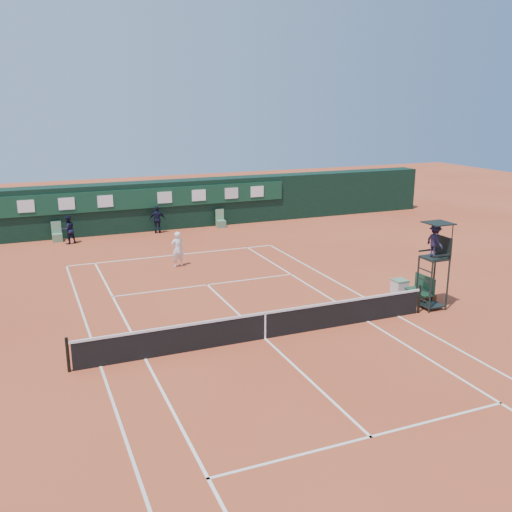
{
  "coord_description": "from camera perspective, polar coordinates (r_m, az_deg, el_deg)",
  "views": [
    {
      "loc": [
        -7.22,
        -16.53,
        7.82
      ],
      "look_at": [
        2.17,
        6.0,
        1.2
      ],
      "focal_mm": 40.0,
      "sensor_mm": 36.0,
      "label": 1
    }
  ],
  "objects": [
    {
      "name": "tennis_net",
      "position": [
        19.46,
        0.91,
        -6.89
      ],
      "size": [
        12.9,
        0.1,
        1.1
      ],
      "color": "black",
      "rests_on": "ground"
    },
    {
      "name": "player_bench",
      "position": [
        23.84,
        16.24,
        -3.09
      ],
      "size": [
        0.56,
        1.2,
        1.1
      ],
      "color": "#193F27",
      "rests_on": "ground"
    },
    {
      "name": "player",
      "position": [
        28.02,
        -7.87,
        0.68
      ],
      "size": [
        0.69,
        0.51,
        1.75
      ],
      "primitive_type": "imported",
      "rotation": [
        0.0,
        0.0,
        3.29
      ],
      "color": "white",
      "rests_on": "ground"
    },
    {
      "name": "ground",
      "position": [
        19.66,
        0.9,
        -8.27
      ],
      "size": [
        90.0,
        90.0,
        0.0
      ],
      "primitive_type": "plane",
      "color": "#C14E2D",
      "rests_on": "ground"
    },
    {
      "name": "linesman_chair_left",
      "position": [
        34.87,
        -19.26,
        1.89
      ],
      "size": [
        0.55,
        0.5,
        1.15
      ],
      "color": "#548159",
      "rests_on": "ground"
    },
    {
      "name": "linesman_chair_right",
      "position": [
        36.75,
        -3.55,
        3.37
      ],
      "size": [
        0.55,
        0.5,
        1.15
      ],
      "color": "#54805F",
      "rests_on": "ground"
    },
    {
      "name": "back_wall",
      "position": [
        36.55,
        -10.93,
        4.96
      ],
      "size": [
        40.0,
        1.65,
        3.0
      ],
      "color": "black",
      "rests_on": "ground"
    },
    {
      "name": "umpire_chair",
      "position": [
        22.74,
        17.48,
        0.83
      ],
      "size": [
        0.96,
        0.95,
        3.42
      ],
      "color": "black",
      "rests_on": "ground"
    },
    {
      "name": "court_lines",
      "position": [
        19.66,
        0.9,
        -8.25
      ],
      "size": [
        11.05,
        23.85,
        0.01
      ],
      "color": "white",
      "rests_on": "ground"
    },
    {
      "name": "tennis_ball",
      "position": [
        26.01,
        0.83,
        -2.24
      ],
      "size": [
        0.07,
        0.07,
        0.07
      ],
      "primitive_type": "sphere",
      "color": "gold",
      "rests_on": "ground"
    },
    {
      "name": "ball_kid_left",
      "position": [
        34.0,
        -18.26,
        2.52
      ],
      "size": [
        0.98,
        0.9,
        1.64
      ],
      "primitive_type": "imported",
      "rotation": [
        0.0,
        0.0,
        3.57
      ],
      "color": "black",
      "rests_on": "ground"
    },
    {
      "name": "cooler",
      "position": [
        24.63,
        14.17,
        -3.02
      ],
      "size": [
        0.57,
        0.57,
        0.65
      ],
      "color": "silver",
      "rests_on": "ground"
    },
    {
      "name": "ball_kid_right",
      "position": [
        35.47,
        -9.83,
        3.61
      ],
      "size": [
        1.06,
        0.67,
        1.68
      ],
      "primitive_type": "imported",
      "rotation": [
        0.0,
        0.0,
        2.86
      ],
      "color": "black",
      "rests_on": "ground"
    },
    {
      "name": "tennis_bag",
      "position": [
        24.29,
        16.68,
        -3.9
      ],
      "size": [
        0.38,
        0.81,
        0.3
      ],
      "primitive_type": "cube",
      "rotation": [
        0.0,
        0.0,
        0.04
      ],
      "color": "black",
      "rests_on": "ground"
    }
  ]
}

